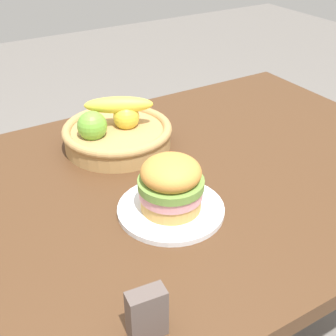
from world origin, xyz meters
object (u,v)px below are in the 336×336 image
fruit_basket (116,132)px  napkin_holder (147,314)px  sandwich (171,184)px  plate (171,209)px

fruit_basket → napkin_holder: 0.61m
sandwich → fruit_basket: size_ratio=0.48×
fruit_basket → napkin_holder: fruit_basket is taller
fruit_basket → sandwich: bearing=-94.9°
plate → fruit_basket: 0.32m
plate → napkin_holder: (-0.19, -0.25, 0.04)m
plate → sandwich: size_ratio=1.65×
plate → sandwich: bearing=0.0°
sandwich → napkin_holder: (-0.19, -0.25, -0.03)m
fruit_basket → napkin_holder: bearing=-111.3°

